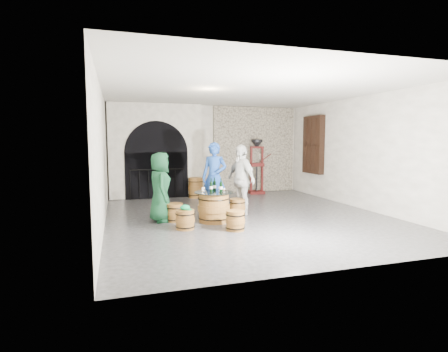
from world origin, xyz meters
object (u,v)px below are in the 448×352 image
object	(u,v)px
barrel_stool_near_left	(185,220)
wine_bottle_center	(221,187)
wine_bottle_right	(215,185)
barrel_stool_far	(214,206)
person_white	(241,180)
person_blue	(214,177)
barrel_stool_left	(175,213)
barrel_table	(214,207)
barrel_stool_right	(237,207)
corking_press	(257,162)
barrel_stool_near_right	(235,220)
wine_bottle_left	(211,186)
side_barrel	(196,188)
person_green	(160,187)

from	to	relation	value
barrel_stool_near_left	wine_bottle_center	bearing A→B (deg)	25.02
wine_bottle_right	barrel_stool_far	bearing A→B (deg)	74.97
person_white	person_blue	bearing A→B (deg)	-144.71
person_blue	wine_bottle_right	bearing A→B (deg)	-69.01
barrel_stool_left	wine_bottle_center	bearing A→B (deg)	-19.26
wine_bottle_right	barrel_table	bearing A→B (deg)	-110.85
barrel_stool_right	corking_press	world-z (taller)	corking_press
barrel_stool_left	barrel_stool_near_right	distance (m)	1.66
barrel_stool_near_right	barrel_stool_right	bearing A→B (deg)	68.95
barrel_stool_right	wine_bottle_center	distance (m)	1.07
barrel_table	barrel_stool_near_left	bearing A→B (deg)	-147.44
barrel_stool_left	person_white	size ratio (longest dim) A/B	0.24
barrel_stool_left	wine_bottle_left	xyz separation A→B (m)	(0.84, -0.25, 0.64)
corking_press	barrel_stool_left	bearing A→B (deg)	-128.76
wine_bottle_left	corking_press	distance (m)	4.70
barrel_stool_left	wine_bottle_right	distance (m)	1.16
side_barrel	barrel_stool_near_left	bearing A→B (deg)	-105.65
barrel_stool_left	corking_press	bearing A→B (deg)	44.65
person_white	side_barrel	xyz separation A→B (m)	(-0.55, 3.01, -0.58)
barrel_table	barrel_stool_right	distance (m)	0.96
wine_bottle_left	person_green	bearing A→B (deg)	162.76
barrel_table	person_blue	bearing A→B (deg)	73.77
barrel_stool_near_left	side_barrel	xyz separation A→B (m)	(1.16, 4.13, 0.13)
side_barrel	person_blue	bearing A→B (deg)	-91.07
barrel_table	wine_bottle_left	bearing A→B (deg)	130.51
barrel_stool_near_left	wine_bottle_right	world-z (taller)	wine_bottle_right
barrel_stool_left	side_barrel	world-z (taller)	side_barrel
barrel_stool_right	person_green	world-z (taller)	person_green
person_green	wine_bottle_left	world-z (taller)	person_green
wine_bottle_left	wine_bottle_right	world-z (taller)	same
side_barrel	person_white	bearing A→B (deg)	-79.75
barrel_stool_far	wine_bottle_center	size ratio (longest dim) A/B	1.34
wine_bottle_center	barrel_stool_right	bearing A→B (deg)	43.26
barrel_stool_left	person_blue	world-z (taller)	person_blue
side_barrel	wine_bottle_right	bearing A→B (deg)	-94.84
person_blue	wine_bottle_center	bearing A→B (deg)	-61.31
barrel_stool_near_left	person_blue	xyz separation A→B (m)	(1.11, 1.58, 0.74)
person_blue	barrel_stool_near_left	bearing A→B (deg)	-88.77
person_blue	wine_bottle_right	size ratio (longest dim) A/B	5.86
barrel_table	barrel_stool_right	bearing A→B (deg)	33.78
person_white	barrel_stool_near_left	bearing A→B (deg)	-73.16
wine_bottle_left	wine_bottle_right	distance (m)	0.17
barrel_stool_near_left	side_barrel	bearing A→B (deg)	74.35
barrel_stool_far	person_green	xyz separation A→B (m)	(-1.48, -0.49, 0.62)
wine_bottle_left	person_blue	bearing A→B (deg)	70.46
barrel_stool_left	wine_bottle_center	size ratio (longest dim) A/B	1.34
barrel_stool_near_left	person_blue	bearing A→B (deg)	54.98
wine_bottle_center	corking_press	distance (m)	4.68
barrel_stool_right	wine_bottle_left	distance (m)	1.15
barrel_stool_far	wine_bottle_center	bearing A→B (deg)	-96.01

